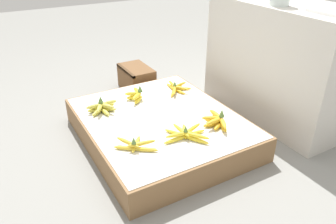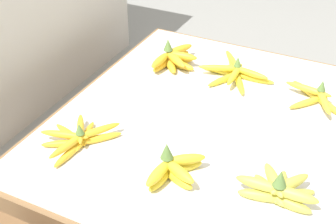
{
  "view_description": "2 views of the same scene",
  "coord_description": "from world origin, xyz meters",
  "px_view_note": "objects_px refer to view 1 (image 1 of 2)",
  "views": [
    {
      "loc": [
        1.65,
        -0.88,
        1.22
      ],
      "look_at": [
        0.08,
        0.02,
        0.24
      ],
      "focal_mm": 35.0,
      "sensor_mm": 36.0,
      "label": 1
    },
    {
      "loc": [
        -1.18,
        -0.44,
        1.06
      ],
      "look_at": [
        -0.03,
        0.13,
        0.18
      ],
      "focal_mm": 50.0,
      "sensor_mm": 36.0,
      "label": 2
    }
  ],
  "objects_px": {
    "banana_bunch_back_midleft": "(217,121)",
    "foam_tray_white": "(332,12)",
    "banana_bunch_front_left": "(102,107)",
    "banana_bunch_front_midleft": "(135,145)",
    "banana_bunch_middle_midleft": "(186,134)",
    "banana_bunch_back_left": "(176,88)",
    "wooden_crate": "(136,78)",
    "banana_bunch_middle_left": "(137,95)"
  },
  "relations": [
    {
      "from": "wooden_crate",
      "to": "banana_bunch_back_midleft",
      "type": "bearing_deg",
      "value": 2.85
    },
    {
      "from": "foam_tray_white",
      "to": "banana_bunch_middle_left",
      "type": "bearing_deg",
      "value": -130.83
    },
    {
      "from": "banana_bunch_front_left",
      "to": "banana_bunch_front_midleft",
      "type": "xyz_separation_m",
      "value": [
        0.51,
        0.01,
        -0.01
      ]
    },
    {
      "from": "banana_bunch_middle_midleft",
      "to": "banana_bunch_back_midleft",
      "type": "bearing_deg",
      "value": 94.49
    },
    {
      "from": "banana_bunch_middle_midleft",
      "to": "banana_bunch_front_left",
      "type": "bearing_deg",
      "value": -150.03
    },
    {
      "from": "banana_bunch_back_midleft",
      "to": "wooden_crate",
      "type": "bearing_deg",
      "value": -177.15
    },
    {
      "from": "banana_bunch_middle_left",
      "to": "foam_tray_white",
      "type": "relative_size",
      "value": 0.78
    },
    {
      "from": "banana_bunch_back_midleft",
      "to": "banana_bunch_front_left",
      "type": "bearing_deg",
      "value": -133.47
    },
    {
      "from": "banana_bunch_front_left",
      "to": "banana_bunch_middle_left",
      "type": "height_order",
      "value": "banana_bunch_middle_left"
    },
    {
      "from": "banana_bunch_back_midleft",
      "to": "banana_bunch_middle_midleft",
      "type": "bearing_deg",
      "value": -85.51
    },
    {
      "from": "banana_bunch_middle_midleft",
      "to": "foam_tray_white",
      "type": "height_order",
      "value": "foam_tray_white"
    },
    {
      "from": "wooden_crate",
      "to": "banana_bunch_middle_left",
      "type": "xyz_separation_m",
      "value": [
        0.5,
        -0.22,
        0.1
      ]
    },
    {
      "from": "banana_bunch_middle_midleft",
      "to": "foam_tray_white",
      "type": "xyz_separation_m",
      "value": [
        0.17,
        0.85,
        0.64
      ]
    },
    {
      "from": "wooden_crate",
      "to": "banana_bunch_middle_midleft",
      "type": "bearing_deg",
      "value": -9.66
    },
    {
      "from": "banana_bunch_middle_left",
      "to": "foam_tray_white",
      "type": "height_order",
      "value": "foam_tray_white"
    },
    {
      "from": "banana_bunch_middle_left",
      "to": "banana_bunch_middle_midleft",
      "type": "xyz_separation_m",
      "value": [
        0.6,
        0.04,
        -0.01
      ]
    },
    {
      "from": "banana_bunch_front_left",
      "to": "foam_tray_white",
      "type": "xyz_separation_m",
      "value": [
        0.72,
        1.17,
        0.63
      ]
    },
    {
      "from": "banana_bunch_back_left",
      "to": "banana_bunch_middle_midleft",
      "type": "bearing_deg",
      "value": -26.06
    },
    {
      "from": "banana_bunch_middle_midleft",
      "to": "banana_bunch_back_midleft",
      "type": "relative_size",
      "value": 1.19
    },
    {
      "from": "banana_bunch_middle_left",
      "to": "banana_bunch_back_left",
      "type": "distance_m",
      "value": 0.32
    },
    {
      "from": "banana_bunch_front_midleft",
      "to": "banana_bunch_back_left",
      "type": "distance_m",
      "value": 0.81
    },
    {
      "from": "banana_bunch_front_midleft",
      "to": "banana_bunch_back_left",
      "type": "relative_size",
      "value": 0.92
    },
    {
      "from": "wooden_crate",
      "to": "banana_bunch_middle_left",
      "type": "distance_m",
      "value": 0.56
    },
    {
      "from": "banana_bunch_back_midleft",
      "to": "foam_tray_white",
      "type": "bearing_deg",
      "value": 73.04
    },
    {
      "from": "banana_bunch_middle_left",
      "to": "banana_bunch_back_left",
      "type": "height_order",
      "value": "banana_bunch_middle_left"
    },
    {
      "from": "banana_bunch_middle_midleft",
      "to": "banana_bunch_middle_left",
      "type": "bearing_deg",
      "value": -176.54
    },
    {
      "from": "banana_bunch_front_left",
      "to": "banana_bunch_back_midleft",
      "type": "xyz_separation_m",
      "value": [
        0.53,
        0.56,
        -0.0
      ]
    },
    {
      "from": "wooden_crate",
      "to": "banana_bunch_back_left",
      "type": "height_order",
      "value": "banana_bunch_back_left"
    },
    {
      "from": "banana_bunch_front_midleft",
      "to": "banana_bunch_back_midleft",
      "type": "distance_m",
      "value": 0.55
    },
    {
      "from": "banana_bunch_middle_midleft",
      "to": "banana_bunch_back_midleft",
      "type": "distance_m",
      "value": 0.24
    },
    {
      "from": "banana_bunch_back_left",
      "to": "banana_bunch_front_midleft",
      "type": "bearing_deg",
      "value": -47.37
    },
    {
      "from": "banana_bunch_back_left",
      "to": "banana_bunch_back_midleft",
      "type": "relative_size",
      "value": 1.02
    },
    {
      "from": "banana_bunch_front_midleft",
      "to": "banana_bunch_back_midleft",
      "type": "height_order",
      "value": "banana_bunch_back_midleft"
    },
    {
      "from": "foam_tray_white",
      "to": "banana_bunch_front_midleft",
      "type": "bearing_deg",
      "value": -100.14
    },
    {
      "from": "wooden_crate",
      "to": "banana_bunch_front_left",
      "type": "bearing_deg",
      "value": -42.15
    },
    {
      "from": "wooden_crate",
      "to": "banana_bunch_front_midleft",
      "type": "distance_m",
      "value": 1.18
    },
    {
      "from": "banana_bunch_middle_midleft",
      "to": "banana_bunch_back_left",
      "type": "xyz_separation_m",
      "value": [
        -0.59,
        0.29,
        -0.0
      ]
    },
    {
      "from": "banana_bunch_front_left",
      "to": "banana_bunch_middle_midleft",
      "type": "bearing_deg",
      "value": 29.97
    },
    {
      "from": "banana_bunch_front_midleft",
      "to": "foam_tray_white",
      "type": "distance_m",
      "value": 1.34
    },
    {
      "from": "banana_bunch_front_midleft",
      "to": "banana_bunch_back_midleft",
      "type": "xyz_separation_m",
      "value": [
        0.02,
        0.55,
        0.01
      ]
    },
    {
      "from": "banana_bunch_front_midleft",
      "to": "banana_bunch_back_left",
      "type": "bearing_deg",
      "value": 132.63
    },
    {
      "from": "banana_bunch_middle_left",
      "to": "banana_bunch_back_left",
      "type": "relative_size",
      "value": 0.79
    }
  ]
}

